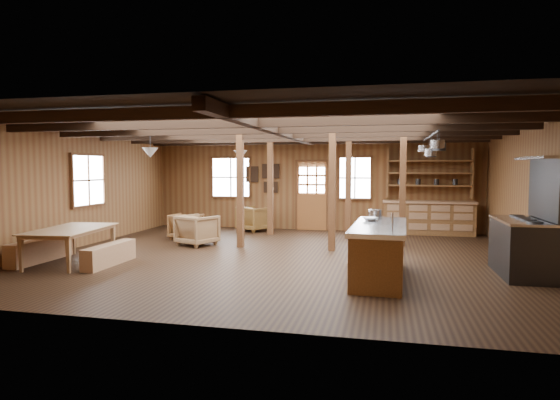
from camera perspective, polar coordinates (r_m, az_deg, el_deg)
name	(u,v)px	position (r m, az deg, el deg)	size (l,w,h in m)	color
room	(280,192)	(9.94, -0.01, 1.02)	(10.04, 9.04, 2.84)	black
ceiling_joists	(282,132)	(10.13, 0.21, 8.32)	(9.80, 8.82, 0.18)	black
timber_posts	(318,188)	(11.89, 4.64, 1.50)	(3.95, 2.35, 2.80)	#3F2412
back_door	(312,201)	(14.34, 3.91, -0.15)	(1.02, 0.08, 2.15)	brown
window_back_left	(231,177)	(14.93, -5.99, 2.76)	(1.32, 0.06, 1.32)	white
window_back_right	(355,178)	(14.17, 9.13, 2.67)	(1.02, 0.06, 1.32)	white
window_left	(88,180)	(12.44, -22.36, 2.24)	(0.14, 1.24, 1.32)	white
notice_boards	(265,176)	(14.61, -1.90, 2.91)	(1.08, 0.03, 0.90)	silver
back_counter	(428,214)	(14.00, 17.63, -1.58)	(2.55, 0.60, 2.45)	brown
pendant_lamps	(199,154)	(11.57, -9.88, 5.60)	(1.86, 2.36, 0.66)	#29292B
pot_rack	(431,149)	(9.97, 17.98, 5.96)	(0.43, 3.00, 0.44)	#29292B
kitchen_island	(379,251)	(8.28, 12.02, -6.10)	(0.99, 2.54, 1.20)	brown
step_stool	(359,257)	(9.16, 9.61, -6.81)	(0.47, 0.33, 0.42)	#956744
commercial_range	(527,238)	(9.33, 27.93, -4.16)	(0.87, 1.71, 2.10)	#29292B
dining_table	(73,246)	(10.27, -23.91, -5.12)	(1.99, 1.11, 0.70)	#936A43
bench_wall	(41,250)	(10.75, -27.12, -5.47)	(0.31, 1.67, 0.46)	#956744
bench_aisle	(110,254)	(9.84, -20.07, -6.26)	(0.28, 1.49, 0.41)	#956744
armchair_a	(186,226)	(12.78, -11.35, -3.15)	(0.73, 0.75, 0.69)	brown
armchair_b	(254,219)	(14.10, -3.17, -2.29)	(0.80, 0.82, 0.75)	brown
armchair_c	(197,230)	(11.69, -10.04, -3.61)	(0.81, 0.84, 0.76)	brown
counter_pot	(375,214)	(9.20, 11.53, -1.67)	(0.27, 0.27, 0.16)	silver
bowl	(370,219)	(8.71, 10.94, -2.29)	(0.28, 0.28, 0.07)	silver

